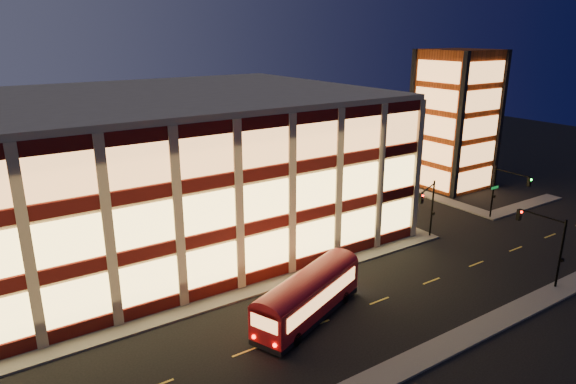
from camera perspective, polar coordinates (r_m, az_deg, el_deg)
ground at (r=40.80m, az=-6.46°, el=-12.34°), size 200.00×200.00×0.00m
sidewalk_office_south at (r=40.49m, az=-11.00°, el=-12.70°), size 54.00×2.00×0.15m
sidewalk_office_east at (r=65.48m, az=4.50°, el=-0.50°), size 2.00×30.00×0.15m
sidewalk_tower_south at (r=67.79m, az=24.56°, el=-1.45°), size 14.00×2.00×0.15m
sidewalk_tower_west at (r=72.55m, az=11.34°, el=1.00°), size 2.00×30.00×0.15m
office_building at (r=51.95m, az=-18.34°, el=2.12°), size 50.45×30.45×14.50m
stair_tower at (r=71.75m, az=18.04°, el=7.62°), size 8.60×8.60×18.00m
traffic_signal_far at (r=52.24m, az=15.35°, el=-1.12°), size 3.79×1.87×6.00m
traffic_signal_right at (r=60.52m, az=23.03°, el=0.61°), size 1.20×4.37×6.00m
traffic_signal_near at (r=47.28m, az=26.69°, el=-4.37°), size 0.32×4.45×6.00m
trolley_bus at (r=37.97m, az=2.25°, el=-11.20°), size 10.86×6.44×3.60m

